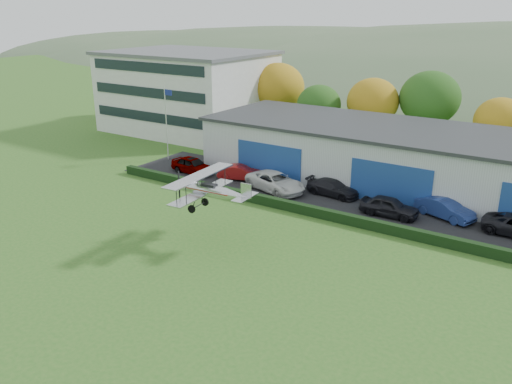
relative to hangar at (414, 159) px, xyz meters
The scene contains 15 objects.
ground 28.55m from the hangar, 100.13° to the right, with size 300.00×300.00×0.00m, color #2C611E.
apron 7.72m from the hangar, 105.99° to the right, with size 48.00×9.00×0.05m, color black.
hedge 12.16m from the hangar, 99.64° to the right, with size 46.00×0.60×0.80m, color black.
hangar is the anchor object (origin of this frame).
office_block 33.84m from the hangar, 167.99° to the left, with size 20.60×15.60×10.40m.
flagpole 25.68m from the hangar, 166.49° to the right, with size 1.05×0.10×8.00m.
tree_belt 13.63m from the hangar, 108.16° to the left, with size 75.70×13.22×10.12m.
distant_hills 113.51m from the hangar, 94.79° to the left, with size 430.00×196.00×56.00m.
car_0 21.31m from the hangar, 156.99° to the right, with size 1.93×4.80×1.64m, color gray.
car_1 16.26m from the hangar, 152.69° to the right, with size 1.50×4.30×1.42m, color maroon.
car_2 12.99m from the hangar, 139.56° to the right, with size 2.77×6.01×1.67m, color silver.
car_3 8.44m from the hangar, 126.88° to the right, with size 1.97×4.84×1.40m, color black.
car_4 8.74m from the hangar, 83.67° to the right, with size 1.87×4.64×1.58m, color black.
car_5 8.24m from the hangar, 53.74° to the right, with size 1.66×4.76×1.57m, color navy.
biplane 21.68m from the hangar, 111.25° to the right, with size 6.01×6.89×2.58m.
Camera 1 is at (18.81, -19.10, 15.85)m, focal length 37.08 mm.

